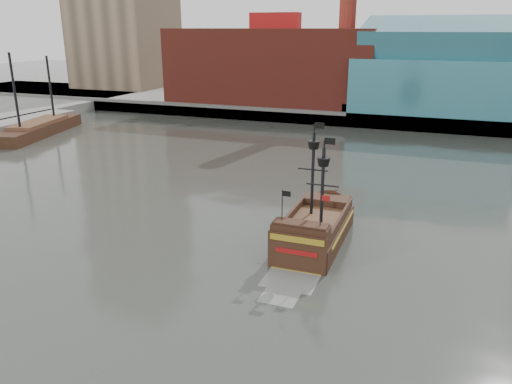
% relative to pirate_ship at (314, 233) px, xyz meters
% --- Properties ---
extents(ground, '(400.00, 400.00, 0.00)m').
position_rel_pirate_ship_xyz_m(ground, '(-2.47, -10.14, -0.96)').
color(ground, '#292C26').
rests_on(ground, ground).
extents(promenade_far, '(220.00, 60.00, 2.00)m').
position_rel_pirate_ship_xyz_m(promenade_far, '(-2.47, 81.86, 0.04)').
color(promenade_far, slate).
rests_on(promenade_far, ground).
extents(seawall, '(220.00, 1.00, 2.60)m').
position_rel_pirate_ship_xyz_m(seawall, '(-2.47, 52.36, 0.34)').
color(seawall, '#4C4C49').
rests_on(seawall, ground).
extents(pirate_ship, '(4.58, 14.19, 10.61)m').
position_rel_pirate_ship_xyz_m(pirate_ship, '(0.00, 0.00, 0.00)').
color(pirate_ship, black).
rests_on(pirate_ship, ground).
extents(docked_vessel, '(9.51, 21.52, 14.28)m').
position_rel_pirate_ship_xyz_m(docked_vessel, '(-54.12, 26.76, -0.05)').
color(docked_vessel, black).
rests_on(docked_vessel, ground).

